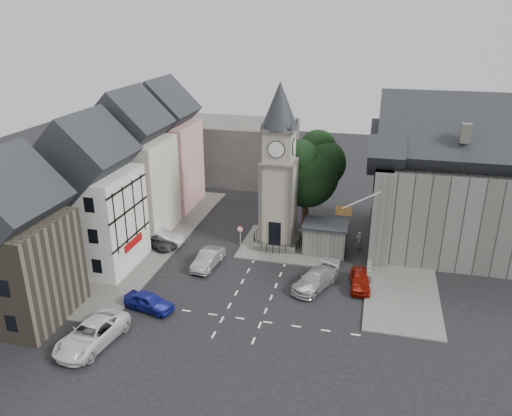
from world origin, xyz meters
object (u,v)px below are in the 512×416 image
(stone_shelter, at_px, (325,238))
(car_west_blue, at_px, (149,302))
(car_east_red, at_px, (360,280))
(clock_tower, at_px, (279,168))
(pedestrian, at_px, (359,240))

(stone_shelter, bearing_deg, car_west_blue, -132.34)
(stone_shelter, distance_m, car_east_red, 7.16)
(clock_tower, bearing_deg, pedestrian, 8.93)
(pedestrian, bearing_deg, car_west_blue, 28.00)
(car_west_blue, xyz_separation_m, pedestrian, (15.50, 15.25, 0.16))
(stone_shelter, relative_size, pedestrian, 2.47)
(clock_tower, relative_size, car_west_blue, 3.90)
(car_west_blue, distance_m, car_east_red, 17.64)
(car_west_blue, bearing_deg, stone_shelter, -29.64)
(clock_tower, distance_m, pedestrian, 10.87)
(clock_tower, height_order, car_west_blue, clock_tower)
(stone_shelter, relative_size, car_west_blue, 1.03)
(stone_shelter, height_order, pedestrian, stone_shelter)
(car_east_red, xyz_separation_m, pedestrian, (-0.50, 7.82, 0.17))
(clock_tower, bearing_deg, stone_shelter, -5.84)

